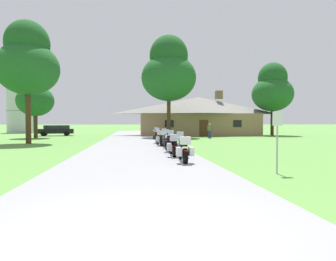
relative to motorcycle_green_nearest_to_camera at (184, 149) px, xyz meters
name	(u,v)px	position (x,y,z in m)	size (l,w,h in m)	color
ground_plane	(135,144)	(-2.00, 12.15, -0.61)	(500.00, 500.00, 0.00)	#56893D
asphalt_driveway	(135,145)	(-2.00, 10.15, -0.58)	(6.40, 80.00, 0.06)	gray
motorcycle_green_nearest_to_camera	(184,149)	(0.00, 0.00, 0.00)	(0.73, 2.08, 1.30)	black
motorcycle_blue_second_in_row	(173,145)	(-0.12, 2.40, 0.00)	(0.72, 2.08, 1.30)	black
motorcycle_white_third_in_row	(169,142)	(-0.06, 4.73, 0.00)	(0.75, 2.08, 1.30)	black
motorcycle_green_fourth_in_row	(167,140)	(0.08, 7.15, 0.00)	(0.85, 2.08, 1.30)	black
motorcycle_orange_fifth_in_row	(160,138)	(-0.18, 9.46, 0.00)	(0.86, 2.08, 1.30)	black
motorcycle_blue_farthest_in_row	(157,136)	(-0.20, 12.19, 0.00)	(0.72, 2.08, 1.30)	black
stone_lodge	(199,116)	(6.72, 27.74, 2.09)	(16.67, 6.52, 6.14)	#896B4C
bystander_olive_shirt_near_lodge	(210,130)	(6.31, 20.06, 0.32)	(0.51, 0.35, 1.67)	navy
metal_signpost_roadside	(277,135)	(2.77, -2.93, 0.74)	(0.36, 0.06, 2.14)	#9EA0A5
tree_left_far	(35,97)	(-13.17, 22.78, 4.09)	(4.08, 4.08, 7.38)	#422D19
tree_by_lodge_front	(169,71)	(2.00, 22.61, 7.19)	(6.44, 6.44, 12.03)	#422D19
tree_right_of_lodge	(272,89)	(16.64, 26.38, 5.67)	(5.51, 5.51, 9.90)	#422D19
tree_left_near	(28,61)	(-10.86, 13.50, 6.24)	(5.13, 5.13, 10.23)	#422D19
metal_silo_distant	(21,108)	(-21.36, 41.34, 3.70)	(4.50, 4.50, 8.59)	#B2B7BC
parked_black_suv_far_left	(56,130)	(-12.39, 28.71, 0.17)	(4.81, 2.46, 1.40)	black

